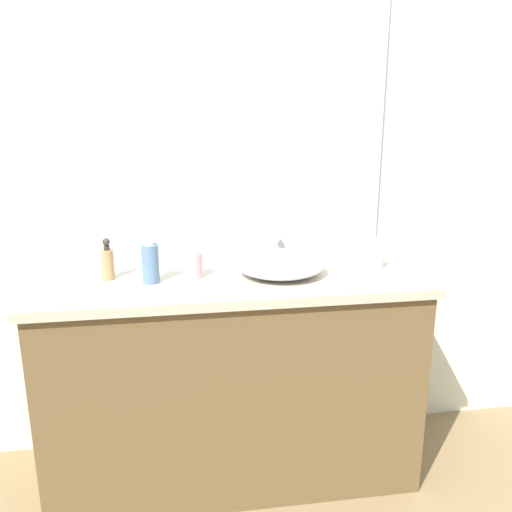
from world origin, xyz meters
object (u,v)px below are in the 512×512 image
object	(u,v)px
lotion_bottle	(150,263)
perfume_bottle	(195,264)
soap_dispenser	(108,262)
sink_basin	(280,264)
tissue_box	(360,251)

from	to	relation	value
lotion_bottle	perfume_bottle	size ratio (longest dim) A/B	1.34
soap_dispenser	perfume_bottle	xyz separation A→B (m)	(0.32, -0.03, -0.01)
sink_basin	lotion_bottle	xyz separation A→B (m)	(-0.49, -0.02, 0.03)
soap_dispenser	tissue_box	xyz separation A→B (m)	(0.98, 0.00, 0.00)
soap_dispenser	sink_basin	bearing A→B (deg)	-3.61
perfume_bottle	soap_dispenser	bearing A→B (deg)	174.88
sink_basin	soap_dispenser	xyz separation A→B (m)	(-0.65, 0.04, 0.02)
sink_basin	soap_dispenser	distance (m)	0.65
tissue_box	soap_dispenser	bearing A→B (deg)	-180.00
sink_basin	lotion_bottle	bearing A→B (deg)	-177.52
lotion_bottle	sink_basin	bearing A→B (deg)	2.48
perfume_bottle	tissue_box	distance (m)	0.66
sink_basin	soap_dispenser	bearing A→B (deg)	176.39
sink_basin	lotion_bottle	world-z (taller)	lotion_bottle
sink_basin	perfume_bottle	world-z (taller)	perfume_bottle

